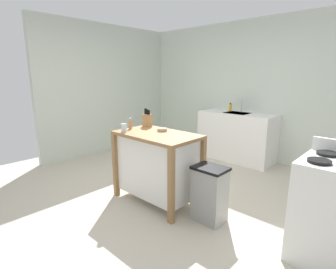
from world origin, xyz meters
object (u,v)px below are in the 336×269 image
object	(u,v)px
knife_block	(147,120)
bottle_spray_cleaner	(230,107)
bowl_stoneware_deep	(162,130)
stove	(335,212)
pepper_grinder	(130,124)
sink_faucet	(242,106)
trash_bin	(209,194)
kitchen_island	(157,163)
drinking_cup	(124,128)

from	to	relation	value
knife_block	bottle_spray_cleaner	size ratio (longest dim) A/B	1.55
bowl_stoneware_deep	knife_block	bearing A→B (deg)	167.10
bowl_stoneware_deep	stove	world-z (taller)	stove
pepper_grinder	sink_faucet	size ratio (longest dim) A/B	0.67
trash_bin	pepper_grinder	bearing A→B (deg)	-175.09
bowl_stoneware_deep	pepper_grinder	world-z (taller)	pepper_grinder
kitchen_island	pepper_grinder	xyz separation A→B (m)	(-0.45, -0.06, 0.46)
sink_faucet	bowl_stoneware_deep	bearing A→B (deg)	-88.40
drinking_cup	trash_bin	world-z (taller)	drinking_cup
kitchen_island	bottle_spray_cleaner	size ratio (longest dim) A/B	6.45
kitchen_island	knife_block	size ratio (longest dim) A/B	4.17
pepper_grinder	kitchen_island	bearing A→B (deg)	7.48
kitchen_island	bowl_stoneware_deep	xyz separation A→B (m)	(-0.04, 0.13, 0.41)
pepper_grinder	trash_bin	distance (m)	1.38
pepper_grinder	sink_faucet	world-z (taller)	sink_faucet
stove	trash_bin	bearing A→B (deg)	-170.66
drinking_cup	pepper_grinder	xyz separation A→B (m)	(-0.10, 0.18, 0.02)
bowl_stoneware_deep	bottle_spray_cleaner	distance (m)	2.19
drinking_cup	kitchen_island	bearing A→B (deg)	34.23
sink_faucet	pepper_grinder	bearing A→B (deg)	-98.14
stove	bottle_spray_cleaner	bearing A→B (deg)	136.90
kitchen_island	bottle_spray_cleaner	bearing A→B (deg)	97.57
bottle_spray_cleaner	bowl_stoneware_deep	bearing A→B (deg)	-82.95
knife_block	trash_bin	world-z (taller)	knife_block
trash_bin	sink_faucet	bearing A→B (deg)	110.55
bottle_spray_cleaner	trash_bin	bearing A→B (deg)	-64.56
bowl_stoneware_deep	trash_bin	bearing A→B (deg)	-5.98
knife_block	pepper_grinder	size ratio (longest dim) A/B	1.71
knife_block	drinking_cup	world-z (taller)	knife_block
pepper_grinder	sink_faucet	bearing A→B (deg)	81.86
bowl_stoneware_deep	bottle_spray_cleaner	world-z (taller)	bottle_spray_cleaner
bowl_stoneware_deep	drinking_cup	distance (m)	0.48
drinking_cup	bottle_spray_cleaner	distance (m)	2.55
trash_bin	bottle_spray_cleaner	distance (m)	2.59
pepper_grinder	stove	bearing A→B (deg)	7.07
trash_bin	bottle_spray_cleaner	bearing A→B (deg)	115.44
knife_block	bowl_stoneware_deep	distance (m)	0.39
bottle_spray_cleaner	pepper_grinder	bearing A→B (deg)	-93.38
knife_block	bowl_stoneware_deep	xyz separation A→B (m)	(0.37, -0.09, -0.07)
knife_block	trash_bin	bearing A→B (deg)	-8.19
drinking_cup	bottle_spray_cleaner	bearing A→B (deg)	89.04
kitchen_island	stove	size ratio (longest dim) A/B	1.03
sink_faucet	stove	xyz separation A→B (m)	(2.01, -2.13, -0.55)
kitchen_island	bottle_spray_cleaner	world-z (taller)	bottle_spray_cleaner
pepper_grinder	trash_bin	bearing A→B (deg)	4.91
knife_block	stove	world-z (taller)	knife_block
bowl_stoneware_deep	trash_bin	xyz separation A→B (m)	(0.81, -0.08, -0.60)
bowl_stoneware_deep	stove	xyz separation A→B (m)	(1.95, 0.10, -0.45)
pepper_grinder	knife_block	bearing A→B (deg)	82.27
kitchen_island	stove	distance (m)	1.92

